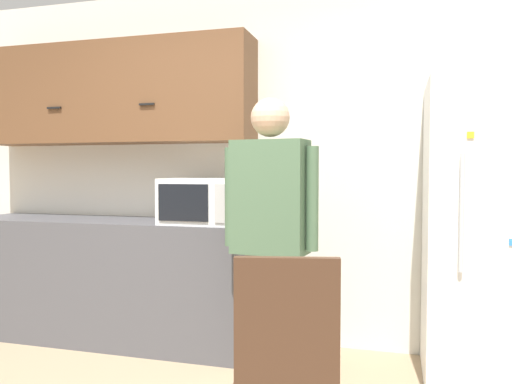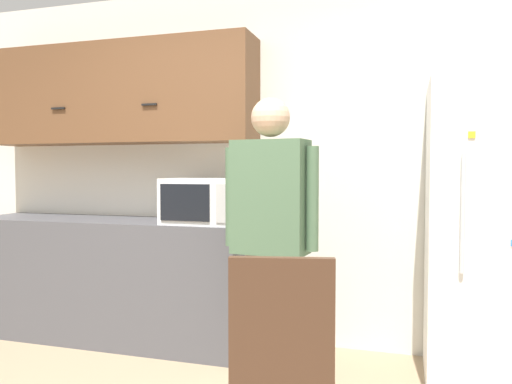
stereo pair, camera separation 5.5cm
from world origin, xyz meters
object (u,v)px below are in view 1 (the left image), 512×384
microwave (200,201)px  chair (286,367)px  refrigerator (490,233)px  person (270,212)px

microwave → chair: 1.75m
microwave → refrigerator: refrigerator is taller
refrigerator → chair: 1.72m
chair → person: bearing=-84.8°
microwave → chair: (0.92, -1.37, -0.56)m
microwave → person: bearing=-34.5°
microwave → chair: bearing=-56.1°
person → refrigerator: refrigerator is taller
microwave → refrigerator: bearing=0.0°
person → refrigerator: bearing=25.3°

